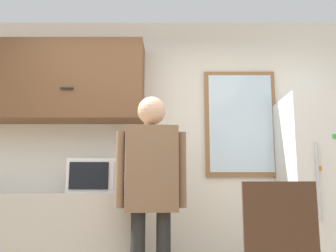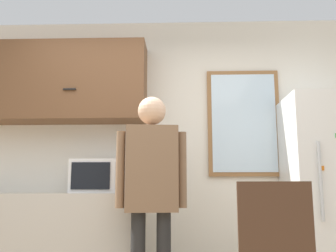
{
  "view_description": "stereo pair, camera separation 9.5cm",
  "coord_description": "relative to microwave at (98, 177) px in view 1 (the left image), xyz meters",
  "views": [
    {
      "loc": [
        0.16,
        -1.91,
        0.96
      ],
      "look_at": [
        0.16,
        0.97,
        1.46
      ],
      "focal_mm": 40.0,
      "sensor_mm": 36.0,
      "label": 1
    },
    {
      "loc": [
        0.26,
        -1.91,
        0.96
      ],
      "look_at": [
        0.16,
        0.97,
        1.46
      ],
      "focal_mm": 40.0,
      "sensor_mm": 36.0,
      "label": 2
    }
  ],
  "objects": [
    {
      "name": "person",
      "position": [
        0.5,
        -0.46,
        -0.05
      ],
      "size": [
        0.55,
        0.26,
        1.7
      ],
      "rotation": [
        0.0,
        0.0,
        0.11
      ],
      "color": "black",
      "rests_on": "ground_plane"
    },
    {
      "name": "microwave",
      "position": [
        0.0,
        0.0,
        0.0
      ],
      "size": [
        0.47,
        0.43,
        0.29
      ],
      "color": "white",
      "rests_on": "counter"
    },
    {
      "name": "counter",
      "position": [
        -0.68,
        -0.01,
        -0.62
      ],
      "size": [
        2.12,
        0.59,
        0.94
      ],
      "color": "#BCB7AD",
      "rests_on": "ground_plane"
    },
    {
      "name": "window",
      "position": [
        1.35,
        0.28,
        0.54
      ],
      "size": [
        0.71,
        0.05,
        1.06
      ],
      "color": "olive"
    },
    {
      "name": "refrigerator",
      "position": [
        2.02,
        -0.04,
        -0.19
      ],
      "size": [
        0.7,
        0.66,
        1.79
      ],
      "color": "white",
      "rests_on": "ground_plane"
    },
    {
      "name": "upper_cabinets",
      "position": [
        -0.68,
        0.12,
        0.92
      ],
      "size": [
        2.12,
        0.36,
        0.78
      ],
      "color": "brown"
    },
    {
      "name": "back_wall",
      "position": [
        0.46,
        0.32,
        0.26
      ],
      "size": [
        6.0,
        0.06,
        2.7
      ],
      "color": "silver",
      "rests_on": "ground_plane"
    }
  ]
}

